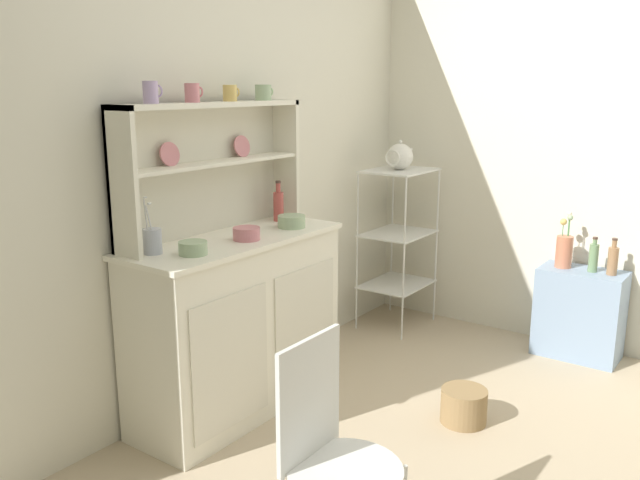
% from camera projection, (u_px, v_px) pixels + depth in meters
% --- Properties ---
extents(ground_plane, '(3.84, 3.84, 0.00)m').
position_uv_depth(ground_plane, '(521.00, 476.00, 2.77)').
color(ground_plane, tan).
rests_on(ground_plane, ground).
extents(wall_back, '(3.84, 0.05, 2.50)m').
position_uv_depth(wall_back, '(228.00, 154.00, 3.41)').
color(wall_back, silver).
rests_on(wall_back, ground).
extents(wall_right, '(0.05, 3.84, 2.50)m').
position_uv_depth(wall_right, '(635.00, 147.00, 3.76)').
color(wall_right, silver).
rests_on(wall_right, ground).
extents(hutch_cabinet, '(1.17, 0.45, 0.88)m').
position_uv_depth(hutch_cabinet, '(238.00, 323.00, 3.26)').
color(hutch_cabinet, silver).
rests_on(hutch_cabinet, ground).
extents(hutch_shelf_unit, '(1.09, 0.18, 0.63)m').
position_uv_depth(hutch_shelf_unit, '(208.00, 157.00, 3.17)').
color(hutch_shelf_unit, silver).
rests_on(hutch_shelf_unit, hutch_cabinet).
extents(bakers_rack, '(0.47, 0.37, 1.06)m').
position_uv_depth(bakers_rack, '(398.00, 229.00, 4.37)').
color(bakers_rack, silver).
rests_on(bakers_rack, ground).
extents(side_shelf_blue, '(0.28, 0.48, 0.53)m').
position_uv_depth(side_shelf_blue, '(579.00, 313.00, 3.94)').
color(side_shelf_blue, '#849EBC').
rests_on(side_shelf_blue, ground).
extents(wire_chair, '(0.36, 0.36, 0.85)m').
position_uv_depth(wire_chair, '(330.00, 445.00, 2.03)').
color(wire_chair, white).
rests_on(wire_chair, ground).
extents(floor_basket, '(0.22, 0.22, 0.17)m').
position_uv_depth(floor_basket, '(464.00, 406.00, 3.19)').
color(floor_basket, '#93754C').
rests_on(floor_basket, ground).
extents(cup_lilac_0, '(0.08, 0.06, 0.09)m').
position_uv_depth(cup_lilac_0, '(151.00, 92.00, 2.79)').
color(cup_lilac_0, '#B79ECC').
rests_on(cup_lilac_0, hutch_shelf_unit).
extents(cup_rose_1, '(0.08, 0.07, 0.09)m').
position_uv_depth(cup_rose_1, '(192.00, 93.00, 2.98)').
color(cup_rose_1, '#D17A84').
rests_on(cup_rose_1, hutch_shelf_unit).
extents(cup_gold_2, '(0.08, 0.07, 0.08)m').
position_uv_depth(cup_gold_2, '(230.00, 93.00, 3.17)').
color(cup_gold_2, '#DBB760').
rests_on(cup_gold_2, hutch_shelf_unit).
extents(cup_sage_3, '(0.10, 0.08, 0.08)m').
position_uv_depth(cup_sage_3, '(263.00, 92.00, 3.37)').
color(cup_sage_3, '#9EB78E').
rests_on(cup_sage_3, hutch_shelf_unit).
extents(bowl_mixing_large, '(0.12, 0.12, 0.06)m').
position_uv_depth(bowl_mixing_large, '(193.00, 248.00, 2.84)').
color(bowl_mixing_large, '#9EB78E').
rests_on(bowl_mixing_large, hutch_cabinet).
extents(bowl_floral_medium, '(0.13, 0.13, 0.06)m').
position_uv_depth(bowl_floral_medium, '(246.00, 234.00, 3.11)').
color(bowl_floral_medium, '#D17A84').
rests_on(bowl_floral_medium, hutch_cabinet).
extents(bowl_cream_small, '(0.14, 0.14, 0.06)m').
position_uv_depth(bowl_cream_small, '(291.00, 221.00, 3.38)').
color(bowl_cream_small, '#9EB78E').
rests_on(bowl_cream_small, hutch_cabinet).
extents(jam_bottle, '(0.06, 0.06, 0.22)m').
position_uv_depth(jam_bottle, '(278.00, 205.00, 3.53)').
color(jam_bottle, '#B74C47').
rests_on(jam_bottle, hutch_cabinet).
extents(utensil_jar, '(0.08, 0.08, 0.25)m').
position_uv_depth(utensil_jar, '(152.00, 241.00, 2.85)').
color(utensil_jar, '#B2B7C6').
rests_on(utensil_jar, hutch_cabinet).
extents(porcelain_teapot, '(0.26, 0.17, 0.19)m').
position_uv_depth(porcelain_teapot, '(400.00, 157.00, 4.26)').
color(porcelain_teapot, white).
rests_on(porcelain_teapot, bakers_rack).
extents(flower_vase, '(0.10, 0.10, 0.34)m').
position_uv_depth(flower_vase, '(564.00, 250.00, 3.92)').
color(flower_vase, '#C67556').
rests_on(flower_vase, side_shelf_blue).
extents(oil_bottle, '(0.05, 0.05, 0.21)m').
position_uv_depth(oil_bottle, '(593.00, 257.00, 3.83)').
color(oil_bottle, '#6B8C60').
rests_on(oil_bottle, side_shelf_blue).
extents(vinegar_bottle, '(0.06, 0.06, 0.21)m').
position_uv_depth(vinegar_bottle, '(613.00, 260.00, 3.77)').
color(vinegar_bottle, '#99704C').
rests_on(vinegar_bottle, side_shelf_blue).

